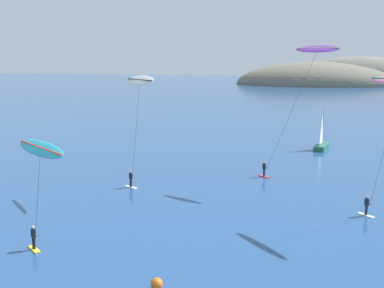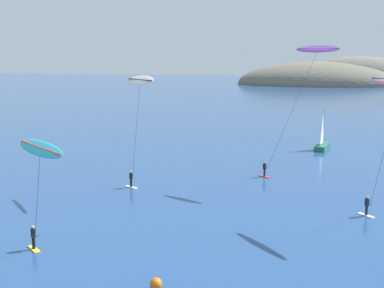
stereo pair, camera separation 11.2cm
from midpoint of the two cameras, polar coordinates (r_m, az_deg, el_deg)
name	(u,v)px [view 1 (the left image)]	position (r m, az deg, el deg)	size (l,w,h in m)	color
headland_island	(335,85)	(225.65, 16.59, 6.77)	(85.00, 41.59, 24.85)	#6B6656
sailboat_near	(322,144)	(70.30, 15.14, -0.02)	(2.52, 5.95, 5.70)	#23664C
kitesurfer_purple	(312,62)	(49.31, 13.98, 9.44)	(7.91, 4.36, 14.05)	red
kitesurfer_cyan	(40,157)	(31.55, -17.69, -1.45)	(5.54, 4.72, 7.76)	yellow
kitesurfer_white	(139,90)	(44.97, -6.38, 6.40)	(4.57, 4.44, 11.25)	silver
marker_buoy	(157,284)	(28.30, -4.33, -16.19)	(0.70, 0.70, 0.70)	orange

